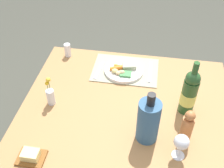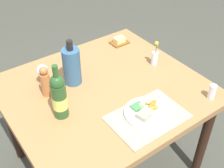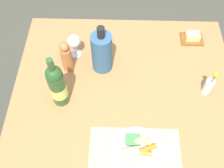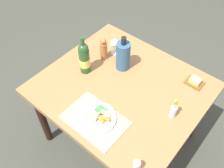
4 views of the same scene
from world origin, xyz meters
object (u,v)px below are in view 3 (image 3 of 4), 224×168
at_px(cooler_bottle, 102,52).
at_px(butter_dish, 192,37).
at_px(fork, 100,157).
at_px(pepper_mill, 66,57).
at_px(wine_glass, 74,42).
at_px(knife, 172,151).
at_px(wine_bottle, 57,86).
at_px(dinner_plate, 137,152).
at_px(dining_table, 124,100).
at_px(flower_vase, 209,85).

relative_size(cooler_bottle, butter_dish, 2.29).
relative_size(fork, pepper_mill, 1.06).
relative_size(cooler_bottle, wine_glass, 2.08).
bearing_deg(knife, fork, -167.47).
bearing_deg(fork, cooler_bottle, 91.42).
distance_m(cooler_bottle, wine_bottle, 0.30).
distance_m(cooler_bottle, wine_glass, 0.18).
xyz_separation_m(dinner_plate, knife, (0.16, 0.01, -0.01)).
distance_m(dining_table, knife, 0.39).
height_order(knife, wine_bottle, wine_bottle).
height_order(dinner_plate, fork, dinner_plate).
height_order(dinner_plate, butter_dish, dinner_plate).
relative_size(flower_vase, pepper_mill, 0.92).
bearing_deg(butter_dish, dining_table, -136.60).
xyz_separation_m(dinner_plate, butter_dish, (0.34, 0.70, -0.00)).
bearing_deg(flower_vase, knife, -122.68).
relative_size(dining_table, cooler_bottle, 3.95).
bearing_deg(wine_glass, dining_table, -41.65).
relative_size(fork, knife, 1.17).
relative_size(dinner_plate, wine_glass, 1.76).
bearing_deg(dining_table, fork, -107.89).
bearing_deg(cooler_bottle, flower_vase, -15.45).
xyz_separation_m(fork, pepper_mill, (-0.20, 0.50, 0.09)).
height_order(fork, knife, same).
height_order(flower_vase, butter_dish, flower_vase).
bearing_deg(knife, cooler_bottle, 131.38).
bearing_deg(dinner_plate, butter_dish, 64.01).
height_order(fork, wine_glass, wine_glass).
bearing_deg(flower_vase, dining_table, -178.27).
xyz_separation_m(flower_vase, wine_bottle, (-0.75, -0.07, 0.07)).
bearing_deg(dinner_plate, wine_glass, 120.29).
bearing_deg(wine_bottle, knife, -25.59).
xyz_separation_m(dinner_plate, flower_vase, (0.37, 0.34, 0.04)).
height_order(flower_vase, wine_bottle, wine_bottle).
xyz_separation_m(fork, cooler_bottle, (-0.01, 0.51, 0.11)).
xyz_separation_m(dinner_plate, fork, (-0.17, -0.02, -0.01)).
bearing_deg(knife, wine_bottle, 160.41).
distance_m(cooler_bottle, butter_dish, 0.57).
bearing_deg(fork, wine_glass, 105.80).
relative_size(dining_table, dinner_plate, 4.68).
relative_size(wine_glass, pepper_mill, 0.72).
bearing_deg(dining_table, dinner_plate, -80.29).
distance_m(dinner_plate, cooler_bottle, 0.53).
distance_m(fork, flower_vase, 0.65).
distance_m(flower_vase, cooler_bottle, 0.57).
bearing_deg(flower_vase, fork, -145.90).
distance_m(fork, pepper_mill, 0.54).
relative_size(dining_table, flower_vase, 6.42).
height_order(wine_glass, pepper_mill, pepper_mill).
height_order(flower_vase, pepper_mill, pepper_mill).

